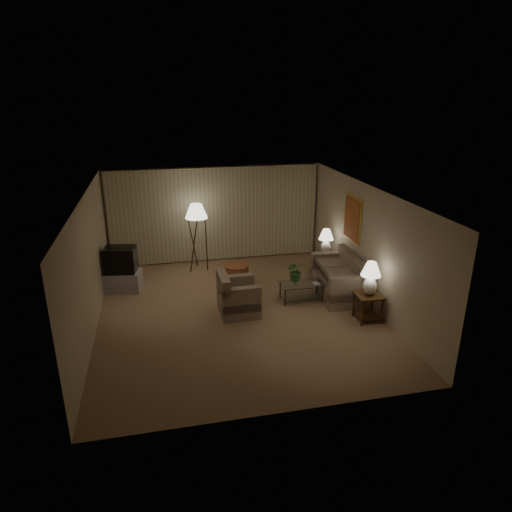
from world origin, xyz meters
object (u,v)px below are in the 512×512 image
(coffee_table, at_px, (302,289))
(table_lamp_near, at_px, (371,276))
(table_lamp_far, at_px, (326,239))
(tv_cabinet, at_px, (123,281))
(vase, at_px, (296,281))
(sofa, at_px, (337,279))
(floor_lamp, at_px, (197,236))
(side_table_far, at_px, (325,261))
(side_table_near, at_px, (368,302))
(crt_tv, at_px, (120,260))
(ottoman, at_px, (236,273))
(armchair, at_px, (238,297))

(coffee_table, bearing_deg, table_lamp_near, -49.27)
(table_lamp_far, bearing_deg, tv_cabinet, 178.74)
(tv_cabinet, height_order, vase, vase)
(sofa, bearing_deg, vase, -80.01)
(floor_lamp, distance_m, vase, 3.23)
(side_table_far, bearing_deg, side_table_near, -90.00)
(table_lamp_near, bearing_deg, table_lamp_far, 90.00)
(tv_cabinet, bearing_deg, crt_tv, 0.00)
(side_table_near, height_order, ottoman, side_table_near)
(armchair, bearing_deg, tv_cabinet, 54.40)
(side_table_far, relative_size, table_lamp_far, 0.89)
(side_table_near, xyz_separation_m, coffee_table, (-1.08, 1.25, -0.14))
(tv_cabinet, bearing_deg, side_table_near, -17.20)
(coffee_table, height_order, floor_lamp, floor_lamp)
(table_lamp_far, bearing_deg, side_table_near, -90.00)
(table_lamp_far, height_order, crt_tv, table_lamp_far)
(side_table_near, relative_size, crt_tv, 0.74)
(sofa, distance_m, floor_lamp, 3.94)
(table_lamp_far, bearing_deg, ottoman, 176.36)
(sofa, xyz_separation_m, side_table_near, (0.15, -1.35, 0.02))
(sofa, bearing_deg, crt_tv, -100.44)
(side_table_near, xyz_separation_m, floor_lamp, (-3.24, 3.73, 0.55))
(armchair, distance_m, ottoman, 1.85)
(table_lamp_near, xyz_separation_m, vase, (-1.23, 1.25, -0.54))
(coffee_table, height_order, vase, vase)
(ottoman, bearing_deg, table_lamp_far, -3.64)
(sofa, bearing_deg, coffee_table, -79.16)
(armchair, distance_m, table_lamp_far, 3.19)
(crt_tv, bearing_deg, tv_cabinet, 0.00)
(sofa, relative_size, coffee_table, 1.83)
(sofa, relative_size, tv_cabinet, 1.96)
(floor_lamp, bearing_deg, vase, -50.94)
(vase, bearing_deg, armchair, -167.07)
(crt_tv, relative_size, floor_lamp, 0.44)
(ottoman, bearing_deg, crt_tv, -179.28)
(armchair, relative_size, ottoman, 1.43)
(side_table_far, xyz_separation_m, ottoman, (-2.36, 0.15, -0.19))
(crt_tv, bearing_deg, side_table_near, -17.20)
(sofa, height_order, ottoman, sofa)
(side_table_far, bearing_deg, table_lamp_near, -90.00)
(side_table_far, height_order, ottoman, side_table_far)
(armchair, distance_m, vase, 1.45)
(table_lamp_far, distance_m, ottoman, 2.49)
(crt_tv, bearing_deg, table_lamp_far, 9.10)
(side_table_far, xyz_separation_m, floor_lamp, (-3.24, 1.13, 0.56))
(table_lamp_far, bearing_deg, sofa, -96.84)
(table_lamp_near, relative_size, crt_tv, 0.90)
(table_lamp_near, relative_size, ottoman, 1.15)
(side_table_far, distance_m, tv_cabinet, 5.20)
(table_lamp_near, bearing_deg, side_table_far, 90.00)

